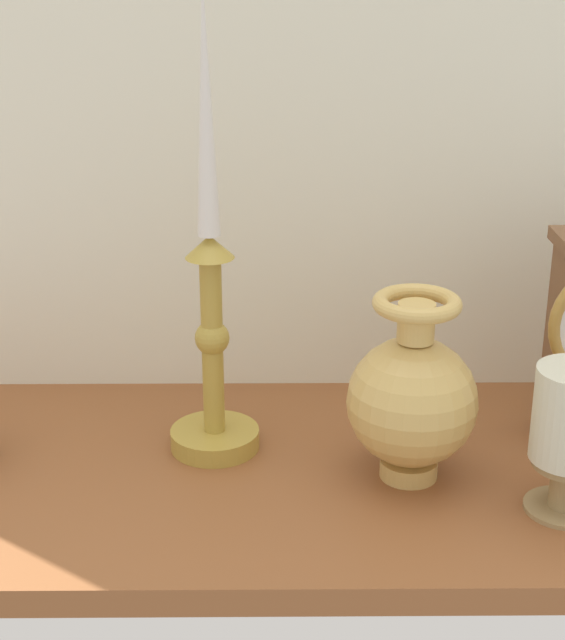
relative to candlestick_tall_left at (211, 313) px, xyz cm
name	(u,v)px	position (x,y,z in cm)	size (l,w,h in cm)	color
ground_plane	(264,477)	(4.57, -3.54, -14.54)	(100.00, 36.00, 2.40)	brown
back_wall	(263,68)	(4.57, 14.96, 19.16)	(120.00, 2.00, 65.00)	white
candlestick_tall_left	(211,313)	(0.00, 0.00, 0.00)	(8.19, 8.19, 42.24)	#B4953A
brass_vase_bulbous	(412,397)	(17.24, -5.37, -5.72)	(11.23, 11.23, 16.80)	#D9B15F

